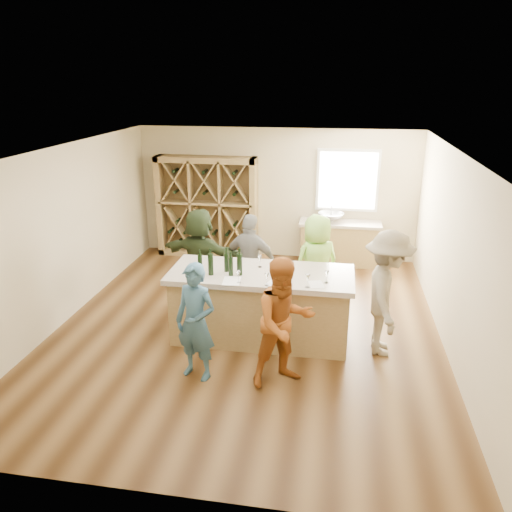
% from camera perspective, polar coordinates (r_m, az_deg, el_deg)
% --- Properties ---
extents(floor, '(6.00, 7.00, 0.10)m').
position_cam_1_polar(floor, '(8.14, -0.94, -8.41)').
color(floor, '#56381B').
rests_on(floor, ground).
extents(ceiling, '(6.00, 7.00, 0.10)m').
position_cam_1_polar(ceiling, '(7.23, -1.07, 12.27)').
color(ceiling, white).
rests_on(ceiling, ground).
extents(wall_back, '(6.00, 0.10, 2.80)m').
position_cam_1_polar(wall_back, '(10.94, 2.38, 7.16)').
color(wall_back, beige).
rests_on(wall_back, ground).
extents(wall_front, '(6.00, 0.10, 2.80)m').
position_cam_1_polar(wall_front, '(4.44, -9.51, -13.25)').
color(wall_front, beige).
rests_on(wall_front, ground).
extents(wall_left, '(0.10, 7.00, 2.80)m').
position_cam_1_polar(wall_left, '(8.63, -21.36, 2.28)').
color(wall_left, beige).
rests_on(wall_left, ground).
extents(wall_right, '(0.10, 7.00, 2.80)m').
position_cam_1_polar(wall_right, '(7.65, 22.10, 0.02)').
color(wall_right, beige).
rests_on(wall_right, ground).
extents(window_frame, '(1.30, 0.06, 1.30)m').
position_cam_1_polar(window_frame, '(10.72, 10.42, 8.50)').
color(window_frame, white).
rests_on(window_frame, wall_back).
extents(window_pane, '(1.18, 0.01, 1.18)m').
position_cam_1_polar(window_pane, '(10.68, 10.43, 8.46)').
color(window_pane, white).
rests_on(window_pane, wall_back).
extents(wine_rack, '(2.20, 0.45, 2.20)m').
position_cam_1_polar(wine_rack, '(11.03, -5.62, 5.58)').
color(wine_rack, olive).
rests_on(wine_rack, floor).
extents(back_counter_base, '(1.60, 0.58, 0.86)m').
position_cam_1_polar(back_counter_base, '(10.79, 9.47, 1.37)').
color(back_counter_base, olive).
rests_on(back_counter_base, floor).
extents(back_counter_top, '(1.70, 0.62, 0.06)m').
position_cam_1_polar(back_counter_top, '(10.65, 9.61, 3.71)').
color(back_counter_top, '#B3A493').
rests_on(back_counter_top, back_counter_base).
extents(sink, '(0.54, 0.54, 0.19)m').
position_cam_1_polar(sink, '(10.62, 8.57, 4.41)').
color(sink, silver).
rests_on(sink, back_counter_top).
extents(faucet, '(0.02, 0.02, 0.30)m').
position_cam_1_polar(faucet, '(10.78, 8.61, 4.95)').
color(faucet, silver).
rests_on(faucet, back_counter_top).
extents(tasting_counter_base, '(2.60, 1.00, 1.00)m').
position_cam_1_polar(tasting_counter_base, '(7.60, 0.58, -5.91)').
color(tasting_counter_base, olive).
rests_on(tasting_counter_base, floor).
extents(tasting_counter_top, '(2.72, 1.12, 0.08)m').
position_cam_1_polar(tasting_counter_top, '(7.38, 0.60, -2.13)').
color(tasting_counter_top, '#B3A493').
rests_on(tasting_counter_top, tasting_counter_base).
extents(wine_bottle_a, '(0.08, 0.08, 0.28)m').
position_cam_1_polar(wine_bottle_a, '(7.35, -6.41, -0.87)').
color(wine_bottle_a, black).
rests_on(wine_bottle_a, tasting_counter_top).
extents(wine_bottle_b, '(0.08, 0.08, 0.32)m').
position_cam_1_polar(wine_bottle_b, '(7.24, -5.20, -0.96)').
color(wine_bottle_b, black).
rests_on(wine_bottle_b, tasting_counter_top).
extents(wine_bottle_c, '(0.08, 0.08, 0.29)m').
position_cam_1_polar(wine_bottle_c, '(7.36, -3.40, -0.70)').
color(wine_bottle_c, black).
rests_on(wine_bottle_c, tasting_counter_top).
extents(wine_bottle_d, '(0.09, 0.09, 0.28)m').
position_cam_1_polar(wine_bottle_d, '(7.21, -2.90, -1.20)').
color(wine_bottle_d, black).
rests_on(wine_bottle_d, tasting_counter_top).
extents(wine_bottle_e, '(0.08, 0.08, 0.32)m').
position_cam_1_polar(wine_bottle_e, '(7.21, -1.89, -0.96)').
color(wine_bottle_e, black).
rests_on(wine_bottle_e, tasting_counter_top).
extents(wine_glass_a, '(0.08, 0.08, 0.17)m').
position_cam_1_polar(wine_glass_a, '(6.96, -2.00, -2.44)').
color(wine_glass_a, white).
rests_on(wine_glass_a, tasting_counter_top).
extents(wine_glass_b, '(0.08, 0.08, 0.17)m').
position_cam_1_polar(wine_glass_b, '(6.88, 1.26, -2.73)').
color(wine_glass_b, white).
rests_on(wine_glass_b, tasting_counter_top).
extents(wine_glass_c, '(0.07, 0.07, 0.19)m').
position_cam_1_polar(wine_glass_c, '(6.85, 5.92, -2.83)').
color(wine_glass_c, white).
rests_on(wine_glass_c, tasting_counter_top).
extents(wine_glass_d, '(0.09, 0.09, 0.18)m').
position_cam_1_polar(wine_glass_d, '(7.12, 3.96, -1.89)').
color(wine_glass_d, white).
rests_on(wine_glass_d, tasting_counter_top).
extents(wine_glass_e, '(0.08, 0.08, 0.16)m').
position_cam_1_polar(wine_glass_e, '(7.03, 8.07, -2.42)').
color(wine_glass_e, white).
rests_on(wine_glass_e, tasting_counter_top).
extents(tasting_menu_a, '(0.27, 0.35, 0.00)m').
position_cam_1_polar(tasting_menu_a, '(7.06, -2.80, -2.85)').
color(tasting_menu_a, white).
rests_on(tasting_menu_a, tasting_counter_top).
extents(tasting_menu_b, '(0.31, 0.36, 0.00)m').
position_cam_1_polar(tasting_menu_b, '(7.00, 2.31, -3.06)').
color(tasting_menu_b, white).
rests_on(tasting_menu_b, tasting_counter_top).
extents(tasting_menu_c, '(0.26, 0.31, 0.00)m').
position_cam_1_polar(tasting_menu_c, '(6.99, 6.89, -3.23)').
color(tasting_menu_c, white).
rests_on(tasting_menu_c, tasting_counter_top).
extents(person_near_left, '(0.68, 0.58, 1.60)m').
position_cam_1_polar(person_near_left, '(6.57, -6.89, -7.51)').
color(person_near_left, '#335972').
rests_on(person_near_left, floor).
extents(person_near_right, '(0.95, 0.83, 1.72)m').
position_cam_1_polar(person_near_right, '(6.39, 3.25, -7.61)').
color(person_near_right, '#994C19').
rests_on(person_near_right, floor).
extents(person_server, '(0.57, 1.19, 1.84)m').
position_cam_1_polar(person_server, '(7.28, 14.70, -4.19)').
color(person_server, gray).
rests_on(person_server, floor).
extents(person_far_mid, '(1.08, 0.73, 1.68)m').
position_cam_1_polar(person_far_mid, '(8.42, -0.60, -0.76)').
color(person_far_mid, slate).
rests_on(person_far_mid, floor).
extents(person_far_right, '(0.99, 0.89, 1.69)m').
position_cam_1_polar(person_far_right, '(8.40, 6.92, -0.92)').
color(person_far_right, '#8CC64C').
rests_on(person_far_right, floor).
extents(person_far_left, '(1.67, 0.92, 1.71)m').
position_cam_1_polar(person_far_left, '(8.72, -6.38, -0.04)').
color(person_far_left, '#263319').
rests_on(person_far_left, floor).
extents(wine_glass_f, '(0.07, 0.07, 0.18)m').
position_cam_1_polar(wine_glass_f, '(7.53, 0.46, -0.63)').
color(wine_glass_f, white).
rests_on(wine_glass_f, tasting_counter_top).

